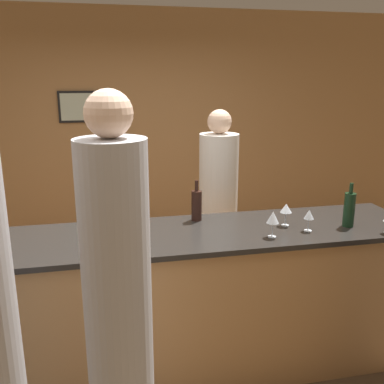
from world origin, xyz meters
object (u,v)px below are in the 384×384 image
Objects in this scene: guest_2 at (119,317)px; wine_bottle_0 at (349,209)px; bartender at (218,219)px; wine_bottle_1 at (197,205)px.

wine_bottle_0 is at bearing 22.88° from guest_2.
bartender is 1.21m from wine_bottle_0.
bartender is at bearing 61.43° from wine_bottle_1.
guest_2 reaches higher than wine_bottle_0.
bartender reaches higher than wine_bottle_0.
guest_2 is 1.76m from wine_bottle_0.
wine_bottle_0 reaches higher than wine_bottle_1.
wine_bottle_1 is at bearing 61.43° from bartender.
bartender reaches higher than wine_bottle_1.
bartender is 0.77m from wine_bottle_1.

